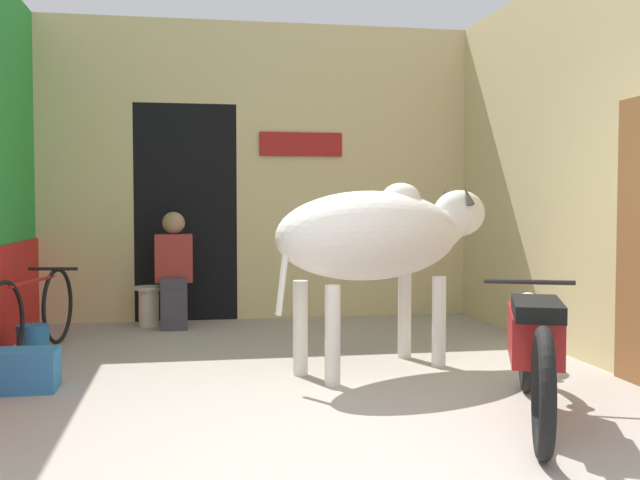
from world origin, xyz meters
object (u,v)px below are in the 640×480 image
Objects in this scene: bicycle at (33,313)px; crate at (24,370)px; plastic_stool at (149,305)px; shopkeeper_seated at (174,266)px; cow at (382,236)px; bucket at (33,340)px; motorcycle_near at (534,345)px.

crate is (0.18, -1.24, -0.22)m from bicycle.
shopkeeper_seated is at bearing -29.36° from plastic_stool.
cow reaches higher than bicycle.
bicycle is (-2.74, 0.98, -0.67)m from cow.
cow is 2.99m from bicycle.
crate is (-0.96, -2.44, -0.50)m from shopkeeper_seated.
cow reaches higher than bucket.
bicycle is 6.75× the size of bucket.
bicycle is at bearing -133.21° from shopkeeper_seated.
bicycle is 4.20× the size of plastic_stool.
crate is at bearing -81.55° from bucket.
crate is at bearing -111.38° from shopkeeper_seated.
shopkeeper_seated is at bearing 46.87° from bucket.
bucket is (-2.75, 0.98, -0.90)m from cow.
cow is 7.99× the size of bucket.
motorcycle_near is (0.54, -1.49, -0.58)m from cow.
cow reaches higher than shopkeeper_seated.
shopkeeper_seated is 2.67m from crate.
motorcycle_near reaches higher than bicycle.
bucket is (-0.18, 1.23, -0.01)m from crate.
motorcycle_near is 4.27m from shopkeeper_seated.
bicycle is (-3.28, 2.47, -0.09)m from motorcycle_near.
motorcycle_near is 4.12m from bucket.
shopkeeper_seated is at bearing 126.35° from cow.
cow is 1.18× the size of bicycle.
bicycle reaches higher than plastic_stool.
bicycle is at bearing 160.26° from cow.
shopkeeper_seated reaches higher than motorcycle_near.
cow is at bearing -19.53° from bucket.
plastic_stool is 2.68m from crate.
crate is (-2.57, -0.25, -0.89)m from cow.
bucket is at bearing -133.13° from shopkeeper_seated.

